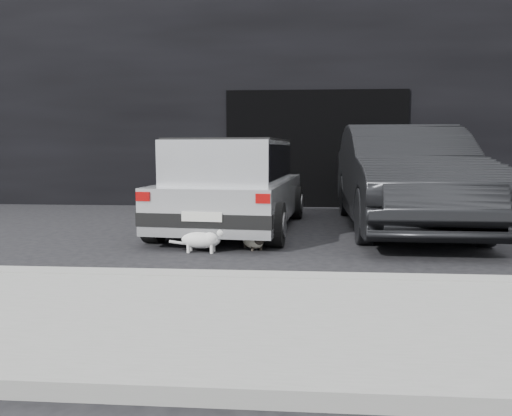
# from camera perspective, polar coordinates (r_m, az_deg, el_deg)

# --- Properties ---
(ground) EXTENTS (80.00, 80.00, 0.00)m
(ground) POSITION_cam_1_polar(r_m,az_deg,el_deg) (7.41, 0.25, -3.41)
(ground) COLOR black
(ground) RESTS_ON ground
(building_facade) EXTENTS (34.00, 4.00, 5.00)m
(building_facade) POSITION_cam_1_polar(r_m,az_deg,el_deg) (13.34, 6.55, 11.87)
(building_facade) COLOR black
(building_facade) RESTS_ON ground
(garage_opening) EXTENTS (4.00, 0.10, 2.60)m
(garage_opening) POSITION_cam_1_polar(r_m,az_deg,el_deg) (11.28, 6.85, 6.69)
(garage_opening) COLOR black
(garage_opening) RESTS_ON ground
(curb) EXTENTS (18.00, 0.25, 0.12)m
(curb) POSITION_cam_1_polar(r_m,az_deg,el_deg) (4.87, 9.94, -8.26)
(curb) COLOR gray
(curb) RESTS_ON ground
(sidewalk) EXTENTS (18.00, 2.20, 0.11)m
(sidewalk) POSITION_cam_1_polar(r_m,az_deg,el_deg) (3.73, 11.75, -13.12)
(sidewalk) COLOR gray
(sidewalk) RESTS_ON ground
(silver_hatchback) EXTENTS (2.28, 4.13, 1.46)m
(silver_hatchback) POSITION_cam_1_polar(r_m,az_deg,el_deg) (8.08, -2.51, 3.14)
(silver_hatchback) COLOR silver
(silver_hatchback) RESTS_ON ground
(second_car) EXTENTS (1.89, 5.22, 1.71)m
(second_car) POSITION_cam_1_polar(r_m,az_deg,el_deg) (8.55, 16.49, 3.45)
(second_car) COLOR black
(second_car) RESTS_ON ground
(cat_siamese) EXTENTS (0.42, 0.62, 0.24)m
(cat_siamese) POSITION_cam_1_polar(r_m,az_deg,el_deg) (6.55, -0.23, -3.82)
(cat_siamese) COLOR beige
(cat_siamese) RESTS_ON ground
(cat_white) EXTENTS (0.76, 0.28, 0.35)m
(cat_white) POSITION_cam_1_polar(r_m,az_deg,el_deg) (6.39, -6.00, -3.54)
(cat_white) COLOR silver
(cat_white) RESTS_ON ground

